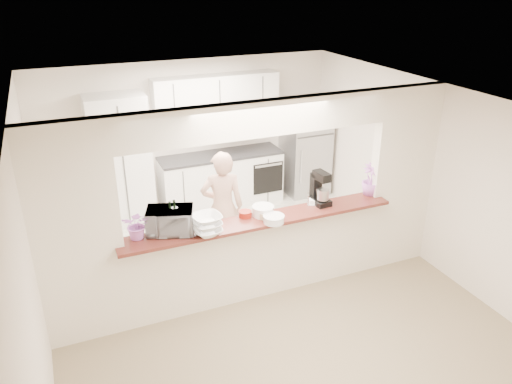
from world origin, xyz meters
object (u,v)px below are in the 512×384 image
stand_mixer (320,189)px  person (222,208)px  toaster_oven (170,221)px  refrigerator (305,148)px

stand_mixer → person: (-0.98, 0.90, -0.48)m
toaster_oven → stand_mixer: (1.91, 0.01, 0.05)m
toaster_oven → person: size_ratio=0.32×
refrigerator → person: size_ratio=1.05×
toaster_oven → person: (0.93, 0.92, -0.43)m
refrigerator → person: refrigerator is taller
refrigerator → person: 2.76m
refrigerator → toaster_oven: refrigerator is taller
toaster_oven → refrigerator: bearing=58.4°
person → refrigerator: bearing=-129.0°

